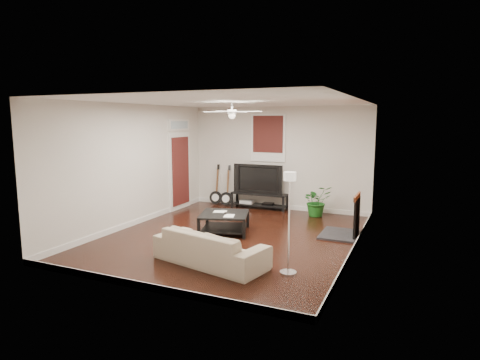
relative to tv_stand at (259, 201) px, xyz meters
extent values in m
cube|color=black|center=(0.47, -2.78, -0.22)|extent=(5.00, 6.00, 0.01)
cube|color=white|center=(0.47, -2.78, 2.58)|extent=(5.00, 6.00, 0.01)
cube|color=silver|center=(0.47, 0.22, 1.18)|extent=(5.00, 0.01, 2.80)
cube|color=silver|center=(0.47, -5.78, 1.18)|extent=(5.00, 0.01, 2.80)
cube|color=silver|center=(-2.03, -2.78, 1.18)|extent=(0.01, 6.00, 2.80)
cube|color=silver|center=(2.97, -2.78, 1.18)|extent=(0.01, 6.00, 2.80)
cube|color=#965230|center=(2.96, -1.78, 1.18)|extent=(0.02, 2.20, 2.80)
cube|color=black|center=(2.67, -1.78, 0.24)|extent=(0.80, 1.10, 0.92)
cube|color=black|center=(0.17, 0.19, 1.73)|extent=(1.00, 0.06, 1.30)
cube|color=white|center=(-1.99, -0.88, 1.03)|extent=(0.08, 1.00, 2.50)
cube|color=black|center=(0.00, 0.00, 0.00)|extent=(1.56, 0.42, 0.44)
imported|color=black|center=(0.00, 0.02, 0.62)|extent=(1.40, 0.18, 0.80)
cube|color=black|center=(0.17, -2.56, -0.01)|extent=(1.27, 1.27, 0.42)
imported|color=tan|center=(0.82, -4.41, 0.08)|extent=(2.14, 1.22, 0.59)
imported|color=#1C621D|center=(1.66, -0.25, 0.18)|extent=(0.94, 0.93, 0.79)
camera|label=1|loc=(3.97, -10.29, 2.21)|focal=30.35mm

